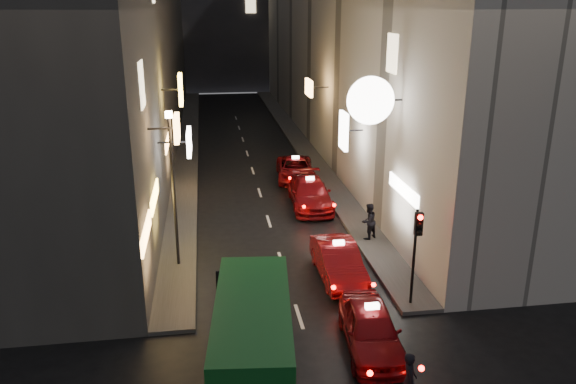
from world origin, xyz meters
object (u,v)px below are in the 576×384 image
pedestrian_crossing (410,377)px  lamp_post (173,179)px  taxi_near (371,325)px  traffic_light (417,238)px  minibus (253,332)px

pedestrian_crossing → lamp_post: size_ratio=0.29×
taxi_near → pedestrian_crossing: bearing=-85.0°
pedestrian_crossing → traffic_light: size_ratio=0.52×
minibus → lamp_post: size_ratio=0.97×
taxi_near → pedestrian_crossing: (0.24, -2.69, 0.10)m
taxi_near → lamp_post: size_ratio=0.84×
traffic_light → minibus: bearing=-151.4°
minibus → taxi_near: size_ratio=1.15×
lamp_post → traffic_light: bearing=-28.9°
pedestrian_crossing → minibus: bearing=76.0°
minibus → pedestrian_crossing: 4.33m
traffic_light → lamp_post: size_ratio=0.56×
pedestrian_crossing → taxi_near: bearing=13.7°
taxi_near → traffic_light: traffic_light is taller
taxi_near → lamp_post: (-6.07, 6.66, 2.92)m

